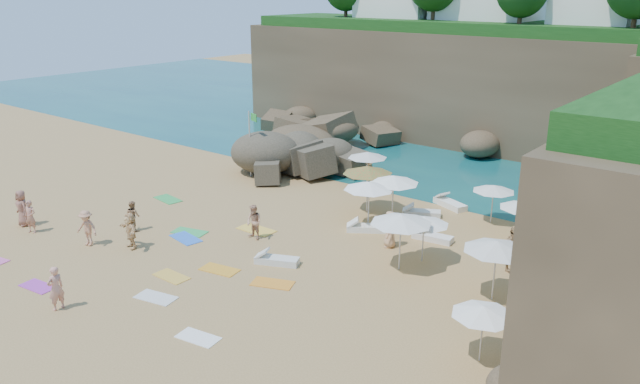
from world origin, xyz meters
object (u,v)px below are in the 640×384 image
Objects in this scene: person_stand_5 at (262,152)px; person_stand_6 at (56,288)px; person_stand_4 at (390,229)px; rock_outcrop at (298,176)px; lounger_0 at (367,228)px; person_stand_1 at (133,216)px; person_stand_0 at (30,217)px; parasol_0 at (367,155)px; person_stand_2 at (369,172)px; person_stand_3 at (512,249)px; parasol_2 at (529,206)px; flag_pole at (251,135)px; parasol_1 at (494,188)px.

person_stand_6 is at bearing -63.33° from person_stand_5.
rock_outcrop is at bearing -147.73° from person_stand_4.
lounger_0 is 11.21m from person_stand_1.
person_stand_0 reaches higher than rock_outcrop.
parasol_0 is 13.50m from person_stand_1.
person_stand_3 is (10.95, -5.80, 0.06)m from person_stand_2.
parasol_0 is 1.35× the size of person_stand_4.
person_stand_3 is 1.23× the size of person_stand_5.
person_stand_0 is (-3.85, -15.01, 0.80)m from rock_outcrop.
parasol_2 reaches higher than person_stand_0.
lounger_0 is at bearing -30.04° from rock_outcrop.
flag_pole reaches higher than parasol_2.
person_stand_4 is (-4.72, -4.01, -1.01)m from parasol_2.
flag_pole is 18.09m from person_stand_3.
parasol_1 is (8.04, -0.85, -0.18)m from parasol_0.
person_stand_1 is 7.76m from person_stand_6.
person_stand_0 is at bearing -175.25° from lounger_0.
rock_outcrop is 4.06× the size of person_stand_4.
rock_outcrop is at bearing 52.96° from person_stand_0.
lounger_0 is (3.86, -5.61, -1.82)m from parasol_0.
parasol_0 is 8.49m from person_stand_5.
person_stand_1 is (-4.98, -12.48, -1.23)m from parasol_0.
flag_pole is 2.58× the size of person_stand_5.
person_stand_5 is at bearing 179.41° from parasol_0.
parasol_2 is at bearing 144.79° from person_stand_6.
person_stand_0 is at bearing 138.95° from person_stand_3.
parasol_1 reaches higher than person_stand_0.
rock_outcrop is at bearing 115.64° from lounger_0.
lounger_0 is at bearing -55.51° from parasol_0.
flag_pole reaches higher than person_stand_5.
person_stand_6 is at bearing -115.63° from parasol_1.
person_stand_6 is at bearing 140.40° from person_stand_2.
parasol_0 is (4.70, 0.67, 1.97)m from rock_outcrop.
person_stand_3 is (15.67, -4.93, 0.97)m from rock_outcrop.
parasol_0 is 1.42× the size of person_stand_0.
person_stand_6 is (4.08, -18.22, 0.84)m from rock_outcrop.
parasol_0 is at bearing 173.98° from parasol_1.
person_stand_4 is (1.86, -0.92, 0.69)m from lounger_0.
person_stand_0 is at bearing -86.14° from person_stand_5.
flag_pole is 2.10× the size of lounger_0.
flag_pole is 1.97× the size of parasol_1.
flag_pole is at bearing -173.50° from parasol_1.
person_stand_0 reaches higher than lounger_0.
person_stand_5 is (-19.38, 5.68, -0.18)m from person_stand_3.
person_stand_1 is (-8.84, -6.87, 0.59)m from lounger_0.
person_stand_1 is 0.88× the size of person_stand_6.
parasol_0 is 1.24× the size of person_stand_2.
person_stand_3 reaches higher than person_stand_2.
parasol_0 is at bearing -110.87° from person_stand_1.
flag_pole reaches higher than parasol_0.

